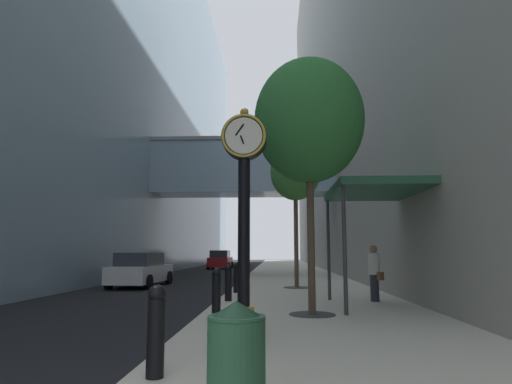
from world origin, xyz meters
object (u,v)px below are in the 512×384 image
(bollard_third, at_px, (216,290))
(street_tree_near, at_px, (309,121))
(street_tree_mid_near, at_px, (295,173))
(bollard_nearest, at_px, (156,328))
(trash_bin, at_px, (236,360))
(pedestrian_walking, at_px, (374,272))
(car_red_near, at_px, (220,260))
(street_clock, at_px, (244,208))
(car_white_mid, at_px, (141,270))
(bollard_fifth, at_px, (236,277))
(bollard_fourth, at_px, (228,282))

(bollard_third, relative_size, street_tree_near, 0.17)
(street_tree_mid_near, bearing_deg, bollard_nearest, -100.12)
(trash_bin, bearing_deg, pedestrian_walking, 70.55)
(street_tree_near, xyz_separation_m, pedestrian_walking, (2.12, 2.86, -3.85))
(car_red_near, bearing_deg, street_clock, -81.97)
(car_red_near, bearing_deg, pedestrian_walking, -73.25)
(car_white_mid, bearing_deg, pedestrian_walking, -36.03)
(street_tree_mid_near, distance_m, car_white_mid, 8.52)
(street_tree_near, bearing_deg, bollard_third, 177.50)
(pedestrian_walking, bearing_deg, street_tree_near, -126.60)
(bollard_nearest, distance_m, bollard_fifth, 10.68)
(trash_bin, distance_m, car_white_mid, 17.24)
(bollard_fifth, relative_size, car_red_near, 0.26)
(street_clock, relative_size, car_white_mid, 0.90)
(street_clock, xyz_separation_m, pedestrian_walking, (3.55, 5.60, -1.40))
(bollard_third, relative_size, bollard_fourth, 1.00)
(bollard_fourth, relative_size, trash_bin, 1.04)
(trash_bin, bearing_deg, bollard_fourth, 96.68)
(street_clock, bearing_deg, street_tree_near, 62.47)
(bollard_fifth, distance_m, trash_bin, 12.07)
(bollard_nearest, xyz_separation_m, bollard_fourth, (0.00, 8.01, 0.00))
(bollard_fifth, bearing_deg, street_tree_near, -67.07)
(street_tree_near, height_order, trash_bin, street_tree_near)
(street_clock, height_order, trash_bin, street_clock)
(street_clock, distance_m, car_red_near, 33.11)
(bollard_third, relative_size, pedestrian_walking, 0.65)
(bollard_nearest, height_order, bollard_third, same)
(pedestrian_walking, relative_size, car_red_near, 0.40)
(bollard_fifth, height_order, street_tree_mid_near, street_tree_mid_near)
(bollard_nearest, distance_m, pedestrian_walking, 9.24)
(street_tree_near, bearing_deg, car_white_mid, 126.67)
(bollard_fourth, bearing_deg, car_white_mid, 125.35)
(bollard_fourth, relative_size, pedestrian_walking, 0.65)
(street_clock, bearing_deg, bollard_fourth, 99.01)
(pedestrian_walking, bearing_deg, car_white_mid, 143.97)
(trash_bin, height_order, pedestrian_walking, pedestrian_walking)
(car_white_mid, bearing_deg, bollard_fourth, -54.65)
(bollard_nearest, bearing_deg, bollard_fourth, 90.00)
(street_clock, distance_m, trash_bin, 4.22)
(street_tree_mid_near, bearing_deg, street_tree_near, -90.00)
(car_red_near, bearing_deg, street_tree_near, -78.60)
(bollard_third, xyz_separation_m, street_tree_near, (2.30, -0.10, 4.17))
(street_tree_near, bearing_deg, bollard_fourth, 129.72)
(trash_bin, bearing_deg, street_clock, 93.30)
(street_clock, relative_size, trash_bin, 3.97)
(street_clock, relative_size, street_tree_near, 0.66)
(trash_bin, bearing_deg, car_white_mid, 110.18)
(trash_bin, relative_size, car_white_mid, 0.23)
(bollard_fourth, height_order, bollard_fifth, same)
(bollard_nearest, xyz_separation_m, trash_bin, (1.09, -1.33, -0.03))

